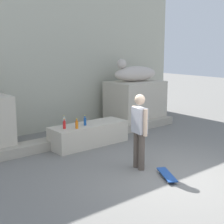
{
  "coord_description": "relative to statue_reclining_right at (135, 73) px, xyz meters",
  "views": [
    {
      "loc": [
        -5.25,
        -4.18,
        2.71
      ],
      "look_at": [
        -0.09,
        2.01,
        1.1
      ],
      "focal_mm": 54.13,
      "sensor_mm": 36.0,
      "label": 1
    }
  ],
  "objects": [
    {
      "name": "pedestal_right",
      "position": [
        0.04,
        -0.01,
        -1.02
      ],
      "size": [
        1.84,
        1.32,
        1.47
      ],
      "primitive_type": "cube",
      "color": "beige",
      "rests_on": "ground_plane"
    },
    {
      "name": "skater",
      "position": [
        -2.98,
        -3.3,
        -0.84
      ],
      "size": [
        0.26,
        0.53,
        1.67
      ],
      "rotation": [
        0.0,
        0.0,
        4.53
      ],
      "color": "brown",
      "rests_on": "ground_plane"
    },
    {
      "name": "bottle_red",
      "position": [
        -3.56,
        -1.15,
        -1.06
      ],
      "size": [
        0.07,
        0.07,
        0.27
      ],
      "color": "red",
      "rests_on": "ledge_block"
    },
    {
      "name": "bottle_blue",
      "position": [
        -2.94,
        -1.19,
        -1.06
      ],
      "size": [
        0.07,
        0.07,
        0.27
      ],
      "color": "#194C99",
      "rests_on": "ledge_block"
    },
    {
      "name": "bottle_orange",
      "position": [
        -3.31,
        -1.34,
        -1.06
      ],
      "size": [
        0.08,
        0.08,
        0.26
      ],
      "color": "orange",
      "rests_on": "ledge_block"
    },
    {
      "name": "facade_wall",
      "position": [
        -2.76,
        1.27,
        1.02
      ],
      "size": [
        10.66,
        0.6,
        5.55
      ],
      "primitive_type": "cube",
      "color": "#B7B7A2",
      "rests_on": "ground_plane"
    },
    {
      "name": "bottle_clear",
      "position": [
        -3.42,
        -0.91,
        -1.05
      ],
      "size": [
        0.06,
        0.06,
        0.29
      ],
      "color": "silver",
      "rests_on": "ledge_block"
    },
    {
      "name": "statue_reclining_right",
      "position": [
        0.0,
        0.0,
        0.0
      ],
      "size": [
        1.68,
        0.88,
        0.78
      ],
      "rotation": [
        0.0,
        0.0,
        2.93
      ],
      "color": "beige",
      "rests_on": "pedestal_right"
    },
    {
      "name": "ledge_block",
      "position": [
        -2.76,
        -1.12,
        -1.46
      ],
      "size": [
        2.21,
        0.76,
        0.59
      ],
      "primitive_type": "cube",
      "color": "beige",
      "rests_on": "ground_plane"
    },
    {
      "name": "skateboard",
      "position": [
        -2.91,
        -4.06,
        -1.69
      ],
      "size": [
        0.57,
        0.79,
        0.08
      ],
      "rotation": [
        0.0,
        0.0,
        4.19
      ],
      "color": "navy",
      "rests_on": "ground_plane"
    },
    {
      "name": "stair_step",
      "position": [
        -2.76,
        -0.69,
        -1.63
      ],
      "size": [
        7.43,
        0.5,
        0.25
      ],
      "primitive_type": "cube",
      "color": "#A9A08F",
      "rests_on": "ground_plane"
    },
    {
      "name": "ground_plane",
      "position": [
        -2.76,
        -4.22,
        -1.76
      ],
      "size": [
        40.0,
        40.0,
        0.0
      ],
      "primitive_type": "plane",
      "color": "slate"
    }
  ]
}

